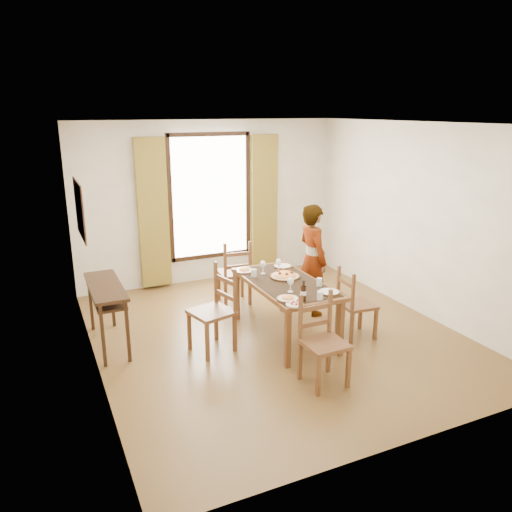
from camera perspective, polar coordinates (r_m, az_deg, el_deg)
name	(u,v)px	position (r m, az deg, el deg)	size (l,w,h in m)	color
ground	(275,334)	(6.68, 2.16, -8.90)	(5.00, 5.00, 0.00)	brown
room_shell	(271,218)	(6.29, 1.75, 4.35)	(4.60, 5.10, 2.74)	white
console_table	(106,294)	(6.41, -16.79, -4.14)	(0.38, 1.20, 0.80)	black
dining_table	(285,287)	(6.38, 3.36, -3.53)	(0.84, 1.63, 0.76)	brown
chair_west	(214,312)	(6.11, -4.82, -6.42)	(0.57, 0.57, 1.05)	brown
chair_north	(235,274)	(7.54, -2.46, -2.07)	(0.48, 0.48, 1.01)	brown
chair_south	(323,343)	(5.45, 7.62, -9.86)	(0.44, 0.44, 0.99)	brown
chair_east	(355,306)	(6.56, 11.23, -5.59)	(0.43, 0.43, 0.93)	brown
man	(313,260)	(7.14, 6.48, -0.42)	(0.39, 0.59, 1.60)	gray
plate_sw	(288,297)	(5.76, 3.65, -4.74)	(0.27, 0.27, 0.05)	silver
plate_se	(329,291)	(6.01, 8.35, -3.95)	(0.27, 0.27, 0.05)	silver
plate_nw	(244,269)	(6.72, -1.34, -1.55)	(0.27, 0.27, 0.05)	silver
plate_ne	(283,265)	(6.92, 3.06, -1.03)	(0.27, 0.27, 0.05)	silver
pasta_platter	(285,274)	(6.49, 3.32, -2.04)	(0.40, 0.40, 0.10)	#C56D19
caprese_plate	(295,303)	(5.61, 4.45, -5.43)	(0.20, 0.20, 0.04)	silver
wine_glass_a	(290,285)	(5.97, 3.96, -3.30)	(0.08, 0.08, 0.18)	white
wine_glass_b	(279,265)	(6.69, 2.60, -1.07)	(0.08, 0.08, 0.18)	white
wine_glass_c	(263,267)	(6.60, 0.80, -1.29)	(0.08, 0.08, 0.18)	white
tumbler_a	(319,282)	(6.22, 7.26, -2.97)	(0.07, 0.07, 0.10)	silver
tumbler_b	(254,273)	(6.51, -0.24, -1.95)	(0.07, 0.07, 0.10)	silver
tumbler_c	(320,296)	(5.78, 7.33, -4.51)	(0.07, 0.07, 0.10)	silver
wine_bottle	(303,291)	(5.69, 5.44, -3.99)	(0.07, 0.07, 0.25)	black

